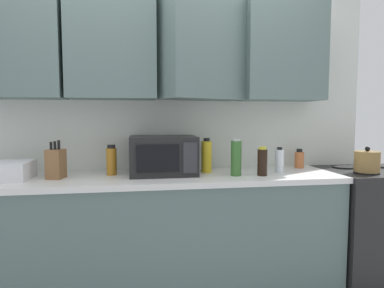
% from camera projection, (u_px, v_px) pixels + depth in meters
% --- Properties ---
extents(wall_back_with_cabinets, '(3.50, 0.55, 2.60)m').
position_uv_depth(wall_back_with_cabinets, '(157.00, 83.00, 2.55)').
color(wall_back_with_cabinets, silver).
rests_on(wall_back_with_cabinets, ground_plane).
extents(counter_run, '(2.63, 0.63, 0.90)m').
position_uv_depth(counter_run, '(160.00, 236.00, 2.42)').
color(counter_run, slate).
rests_on(counter_run, ground_plane).
extents(stove_range, '(0.76, 0.64, 0.91)m').
position_uv_depth(stove_range, '(371.00, 225.00, 2.66)').
color(stove_range, black).
rests_on(stove_range, ground_plane).
extents(kettle, '(0.18, 0.18, 0.19)m').
position_uv_depth(kettle, '(367.00, 161.00, 2.46)').
color(kettle, olive).
rests_on(kettle, stove_range).
extents(microwave, '(0.48, 0.37, 0.28)m').
position_uv_depth(microwave, '(163.00, 155.00, 2.42)').
color(microwave, black).
rests_on(microwave, counter_run).
extents(dish_rack, '(0.38, 0.30, 0.12)m').
position_uv_depth(dish_rack, '(0.00, 171.00, 2.21)').
color(dish_rack, silver).
rests_on(dish_rack, counter_run).
extents(knife_block, '(0.12, 0.14, 0.26)m').
position_uv_depth(knife_block, '(56.00, 164.00, 2.26)').
color(knife_block, brown).
rests_on(knife_block, counter_run).
extents(bottle_yellow_mustard, '(0.08, 0.08, 0.26)m').
position_uv_depth(bottle_yellow_mustard, '(207.00, 156.00, 2.51)').
color(bottle_yellow_mustard, gold).
rests_on(bottle_yellow_mustard, counter_run).
extents(bottle_soy_dark, '(0.07, 0.07, 0.21)m').
position_uv_depth(bottle_soy_dark, '(262.00, 162.00, 2.36)').
color(bottle_soy_dark, black).
rests_on(bottle_soy_dark, counter_run).
extents(bottle_amber_vinegar, '(0.07, 0.07, 0.22)m').
position_uv_depth(bottle_amber_vinegar, '(111.00, 161.00, 2.39)').
color(bottle_amber_vinegar, '#AD701E').
rests_on(bottle_amber_vinegar, counter_run).
extents(bottle_clear_tall, '(0.06, 0.06, 0.19)m').
position_uv_depth(bottle_clear_tall, '(279.00, 161.00, 2.49)').
color(bottle_clear_tall, silver).
rests_on(bottle_clear_tall, counter_run).
extents(bottle_spice_jar, '(0.07, 0.07, 0.16)m').
position_uv_depth(bottle_spice_jar, '(299.00, 159.00, 2.74)').
color(bottle_spice_jar, '#BC6638').
rests_on(bottle_spice_jar, counter_run).
extents(bottle_green_oil, '(0.08, 0.08, 0.27)m').
position_uv_depth(bottle_green_oil, '(236.00, 158.00, 2.37)').
color(bottle_green_oil, '#386B2D').
rests_on(bottle_green_oil, counter_run).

